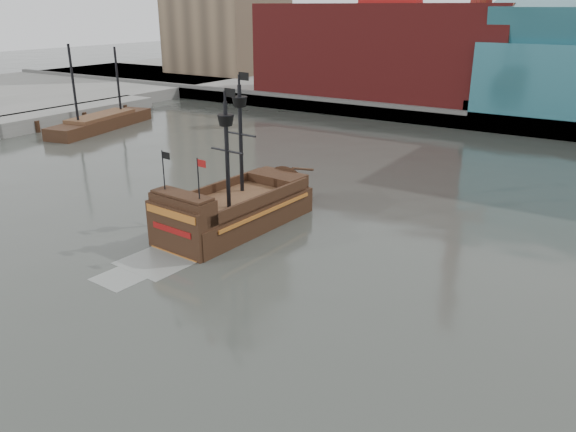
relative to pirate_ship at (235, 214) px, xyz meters
The scene contains 6 objects.
ground 17.24m from the pirate_ship, 56.40° to the right, with size 400.00×400.00×0.00m, color #2D2F29.
promenade_far 78.25m from the pirate_ship, 83.01° to the left, with size 220.00×60.00×2.00m, color slate.
seawall 49.10m from the pirate_ship, 78.82° to the left, with size 220.00×1.00×2.60m, color #4C4C49.
pier 50.95m from the pirate_ship, 162.09° to the left, with size 6.00×40.00×2.00m, color slate.
pirate_ship is the anchor object (origin of this frame).
docked_vessel 44.33m from the pirate_ship, 153.28° to the left, with size 7.76×18.96×12.58m.
Camera 1 is at (16.57, -18.42, 16.57)m, focal length 35.00 mm.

